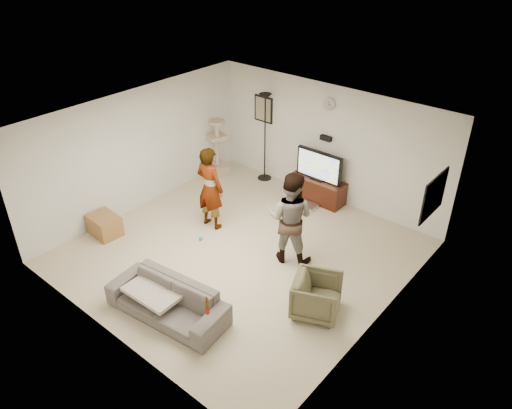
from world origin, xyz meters
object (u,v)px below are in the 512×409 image
Objects in this scene: floor_lamp at (265,138)px; person_right at (290,218)px; beer_bottle at (207,306)px; sofa at (167,301)px; person_left at (210,188)px; tv_stand at (317,189)px; cat_tree at (217,147)px; armchair at (317,296)px; side_table at (105,225)px; tv at (319,166)px.

person_right is (2.28, -2.12, -0.16)m from floor_lamp.
sofa is at bearing 180.00° from beer_bottle.
person_left is 2.64m from sofa.
tv_stand is 0.63× the size of sofa.
cat_tree is 0.82× the size of person_left.
cat_tree is 0.80× the size of person_right.
floor_lamp is 1.21× the size of person_left.
cat_tree reaches higher than tv_stand.
floor_lamp reaches higher than armchair.
person_left is 2.77× the size of side_table.
sofa is at bearing 108.17° from armchair.
tv reaches higher than tv_stand.
person_left is 1.83m from person_right.
floor_lamp reaches higher than person_left.
armchair is at bearing -40.81° from floor_lamp.
floor_lamp is 4.86m from sofa.
armchair is (1.95, -2.93, 0.07)m from tv_stand.
person_right is 2.83× the size of side_table.
tv_stand is 2.61m from cat_tree.
sofa is at bearing -55.33° from cat_tree.
tv is at bearing -88.18° from person_right.
tv_stand is at bearing 104.03° from beer_bottle.
cat_tree is at bearing 38.06° from armchair.
cat_tree is at bearing 117.85° from sofa.
side_table is (-3.19, -1.66, -0.66)m from person_right.
person_right is (0.79, -2.08, 0.04)m from tv.
tv reaches higher than side_table.
floor_lamp is at bearing 76.58° from side_table.
cat_tree is 1.91× the size of armchair.
sofa is 3.18× the size of side_table.
person_right is 2.50m from sofa.
tv is 2.23m from person_right.
cat_tree reaches higher than sofa.
cat_tree is at bearing -154.01° from floor_lamp.
beer_bottle is (2.61, -4.48, -0.33)m from floor_lamp.
tv_stand is 0.71× the size of person_right.
tv is 3.56m from armchair.
floor_lamp is at bearing -80.27° from person_left.
person_left is (-1.04, -2.19, 0.02)m from tv.
beer_bottle is at bearing -75.97° from tv_stand.
cat_tree reaches higher than side_table.
floor_lamp reaches higher than person_right.
armchair is at bearing -56.46° from tv.
person_left is at bearing -115.41° from tv.
beer_bottle is 0.35× the size of armchair.
beer_bottle is at bearing 128.03° from armchair.
tv_stand is 2.00× the size of side_table.
person_right is 1.53m from armchair.
tv_stand is 4.86× the size of beer_bottle.
side_table is (-3.51, 0.70, -0.49)m from beer_bottle.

